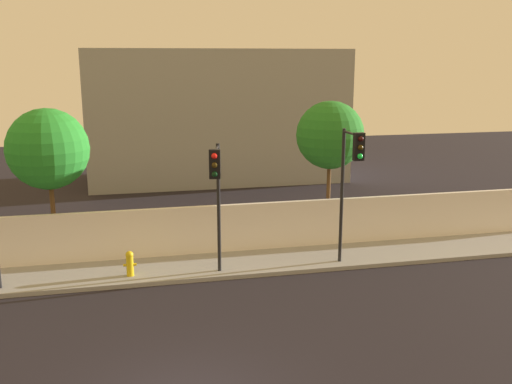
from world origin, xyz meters
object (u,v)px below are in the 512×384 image
object	(u,v)px
traffic_light_left	(351,169)
roadside_tree_midleft	(48,149)
traffic_light_center	(217,183)
fire_hydrant	(130,263)
roadside_tree_midright	(330,135)

from	to	relation	value
traffic_light_left	roadside_tree_midleft	bearing A→B (deg)	159.87
roadside_tree_midleft	traffic_light_left	bearing A→B (deg)	-20.13
traffic_light_center	traffic_light_left	bearing A→B (deg)	0.55
traffic_light_center	roadside_tree_midleft	world-z (taller)	roadside_tree_midleft
fire_hydrant	roadside_tree_midright	distance (m)	9.19
roadside_tree_midleft	roadside_tree_midright	distance (m)	10.62
fire_hydrant	roadside_tree_midleft	distance (m)	5.23
traffic_light_center	roadside_tree_midright	xyz separation A→B (m)	(5.10, 3.73, 0.90)
fire_hydrant	traffic_light_left	bearing A→B (deg)	-6.43
traffic_light_left	roadside_tree_midright	size ratio (longest dim) A/B	0.85
traffic_light_center	roadside_tree_midright	size ratio (longest dim) A/B	0.78
traffic_light_left	fire_hydrant	bearing A→B (deg)	173.57
fire_hydrant	roadside_tree_midright	size ratio (longest dim) A/B	0.15
traffic_light_center	fire_hydrant	world-z (taller)	traffic_light_center
roadside_tree_midright	traffic_light_center	bearing A→B (deg)	-143.86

